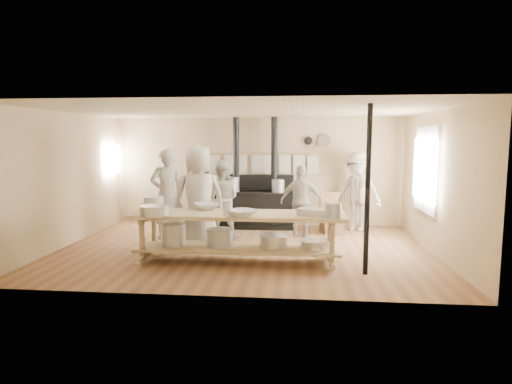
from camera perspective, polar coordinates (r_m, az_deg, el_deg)
ground at (r=8.21m, az=-1.58°, el=-7.60°), size 7.00×7.00×0.00m
room_shell at (r=7.96m, az=-1.62°, el=3.78°), size 7.00×7.00×7.00m
window_right at (r=8.87m, az=21.78°, el=2.81°), size 0.09×1.50×1.65m
left_opening at (r=10.85m, az=-18.71°, el=4.12°), size 0.00×0.90×0.90m
stove at (r=10.17m, az=-0.17°, el=-1.78°), size 1.90×0.75×2.60m
towel_rail at (r=10.35m, az=0.01°, el=4.08°), size 3.00×0.04×0.47m
back_wall_shelf at (r=10.34m, az=8.19°, el=6.54°), size 0.63×0.14×0.32m
prep_table at (r=7.23m, az=-2.53°, el=-5.38°), size 3.60×0.90×0.85m
support_post at (r=6.67m, az=14.67°, el=0.17°), size 0.08×0.08×2.60m
cook_far_left at (r=9.13m, az=-11.78°, el=-0.25°), size 0.82×0.72×1.89m
cook_left at (r=9.07m, az=-4.64°, el=-0.94°), size 0.81×0.64×1.65m
cook_center at (r=8.01m, az=-7.62°, el=-0.84°), size 1.13×0.94×1.97m
cook_right at (r=9.19m, az=6.11°, el=-1.21°), size 0.91×0.40×1.53m
cook_by_window at (r=10.01m, az=13.32°, el=0.11°), size 1.35×1.20×1.81m
chair at (r=9.70m, az=9.98°, el=-3.85°), size 0.52×0.52×0.90m
bowl_white_a at (r=7.58m, az=-6.64°, el=-1.90°), size 0.57×0.57×0.11m
bowl_steel_a at (r=7.16m, az=-13.80°, el=-2.61°), size 0.44×0.44×0.10m
bowl_white_b at (r=6.82m, az=-1.90°, el=-2.83°), size 0.63×0.63×0.11m
bowl_steel_b at (r=6.87m, az=10.17°, el=-2.92°), size 0.37×0.37×0.09m
roasting_pan at (r=6.99m, az=7.76°, el=-2.65°), size 0.58×0.49×0.11m
mixing_bowl_large at (r=7.13m, az=-13.26°, el=-2.38°), size 0.57×0.57×0.16m
bucket_galv at (r=6.77m, az=10.24°, el=-2.44°), size 0.28×0.28×0.24m
deep_bowl_enamel at (r=7.82m, az=-13.47°, el=-1.37°), size 0.42×0.42×0.21m
pitcher at (r=6.84m, az=-3.83°, el=-2.23°), size 0.17×0.17×0.25m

